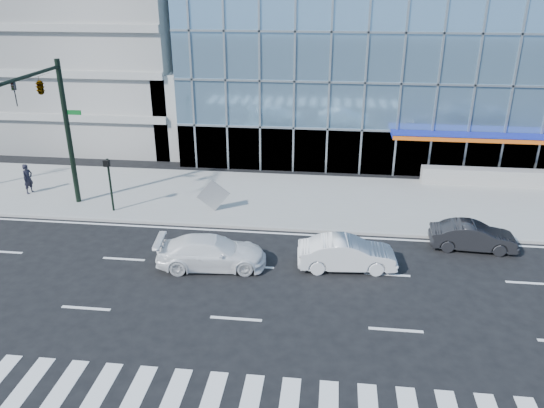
{
  "coord_description": "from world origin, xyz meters",
  "views": [
    {
      "loc": [
        3.34,
        -20.59,
        11.98
      ],
      "look_at": [
        0.56,
        3.0,
        1.83
      ],
      "focal_mm": 35.0,
      "sensor_mm": 36.0,
      "label": 1
    }
  ],
  "objects_px": {
    "white_suv": "(211,252)",
    "pedestrian": "(28,179)",
    "dark_sedan": "(473,236)",
    "ped_signal_post": "(109,177)",
    "traffic_signal": "(49,103)",
    "white_sedan": "(347,254)",
    "tilted_panel": "(213,195)"
  },
  "relations": [
    {
      "from": "ped_signal_post",
      "to": "pedestrian",
      "type": "relative_size",
      "value": 1.67
    },
    {
      "from": "white_suv",
      "to": "pedestrian",
      "type": "bearing_deg",
      "value": 54.37
    },
    {
      "from": "ped_signal_post",
      "to": "white_suv",
      "type": "bearing_deg",
      "value": -37.27
    },
    {
      "from": "white_suv",
      "to": "dark_sedan",
      "type": "bearing_deg",
      "value": -81.79
    },
    {
      "from": "pedestrian",
      "to": "tilted_panel",
      "type": "distance_m",
      "value": 11.57
    },
    {
      "from": "traffic_signal",
      "to": "dark_sedan",
      "type": "bearing_deg",
      "value": -4.32
    },
    {
      "from": "white_sedan",
      "to": "tilted_panel",
      "type": "height_order",
      "value": "tilted_panel"
    },
    {
      "from": "traffic_signal",
      "to": "tilted_panel",
      "type": "relative_size",
      "value": 6.15
    },
    {
      "from": "white_sedan",
      "to": "tilted_panel",
      "type": "bearing_deg",
      "value": 49.21
    },
    {
      "from": "dark_sedan",
      "to": "pedestrian",
      "type": "height_order",
      "value": "pedestrian"
    },
    {
      "from": "dark_sedan",
      "to": "pedestrian",
      "type": "xyz_separation_m",
      "value": [
        -24.68,
        3.96,
        0.39
      ]
    },
    {
      "from": "white_sedan",
      "to": "dark_sedan",
      "type": "bearing_deg",
      "value": -71.86
    },
    {
      "from": "white_suv",
      "to": "dark_sedan",
      "type": "relative_size",
      "value": 1.23
    },
    {
      "from": "traffic_signal",
      "to": "white_suv",
      "type": "height_order",
      "value": "traffic_signal"
    },
    {
      "from": "ped_signal_post",
      "to": "tilted_panel",
      "type": "distance_m",
      "value": 5.66
    },
    {
      "from": "white_suv",
      "to": "dark_sedan",
      "type": "height_order",
      "value": "white_suv"
    },
    {
      "from": "ped_signal_post",
      "to": "pedestrian",
      "type": "bearing_deg",
      "value": 161.59
    },
    {
      "from": "traffic_signal",
      "to": "dark_sedan",
      "type": "distance_m",
      "value": 21.97
    },
    {
      "from": "dark_sedan",
      "to": "white_suv",
      "type": "bearing_deg",
      "value": 107.19
    },
    {
      "from": "white_sedan",
      "to": "pedestrian",
      "type": "xyz_separation_m",
      "value": [
        -18.68,
        6.52,
        0.33
      ]
    },
    {
      "from": "white_suv",
      "to": "dark_sedan",
      "type": "xyz_separation_m",
      "value": [
        12.0,
        3.13,
        -0.05
      ]
    },
    {
      "from": "traffic_signal",
      "to": "white_suv",
      "type": "xyz_separation_m",
      "value": [
        9.21,
        -4.73,
        -5.46
      ]
    },
    {
      "from": "white_sedan",
      "to": "dark_sedan",
      "type": "distance_m",
      "value": 6.52
    },
    {
      "from": "pedestrian",
      "to": "tilted_panel",
      "type": "bearing_deg",
      "value": -79.05
    },
    {
      "from": "white_suv",
      "to": "white_sedan",
      "type": "distance_m",
      "value": 6.03
    },
    {
      "from": "ped_signal_post",
      "to": "tilted_panel",
      "type": "xyz_separation_m",
      "value": [
        5.52,
        0.67,
        -1.07
      ]
    },
    {
      "from": "white_suv",
      "to": "white_sedan",
      "type": "xyz_separation_m",
      "value": [
        6.0,
        0.58,
        0.01
      ]
    },
    {
      "from": "pedestrian",
      "to": "traffic_signal",
      "type": "bearing_deg",
      "value": -106.72
    },
    {
      "from": "white_suv",
      "to": "tilted_panel",
      "type": "bearing_deg",
      "value": 5.21
    },
    {
      "from": "ped_signal_post",
      "to": "dark_sedan",
      "type": "bearing_deg",
      "value": -6.03
    },
    {
      "from": "white_suv",
      "to": "traffic_signal",
      "type": "bearing_deg",
      "value": 56.39
    },
    {
      "from": "dark_sedan",
      "to": "pedestrian",
      "type": "bearing_deg",
      "value": 83.45
    }
  ]
}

